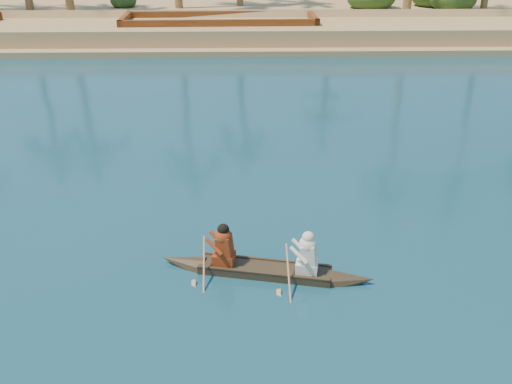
{
  "coord_description": "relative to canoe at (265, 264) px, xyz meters",
  "views": [
    {
      "loc": [
        -8.43,
        -9.9,
        6.85
      ],
      "look_at": [
        -8.14,
        2.48,
        0.98
      ],
      "focal_mm": 40.0,
      "sensor_mm": 36.0,
      "label": 1
    }
  ],
  "objects": [
    {
      "name": "canoe",
      "position": [
        0.0,
        0.0,
        0.0
      ],
      "size": [
        4.66,
        1.57,
        1.28
      ],
      "rotation": [
        0.0,
        0.0,
        -0.21
      ],
      "color": "#37291E",
      "rests_on": "ground"
    },
    {
      "name": "shrub_cluster",
      "position": [
        8.0,
        31.05,
        0.95
      ],
      "size": [
        100.0,
        6.0,
        2.4
      ],
      "primitive_type": null,
      "color": "#1B3C16",
      "rests_on": "ground"
    },
    {
      "name": "barge_mid",
      "position": [
        -1.85,
        26.1,
        0.45
      ],
      "size": [
        12.02,
        4.26,
        1.99
      ],
      "rotation": [
        0.0,
        0.0,
        0.02
      ],
      "color": "brown",
      "rests_on": "ground"
    }
  ]
}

